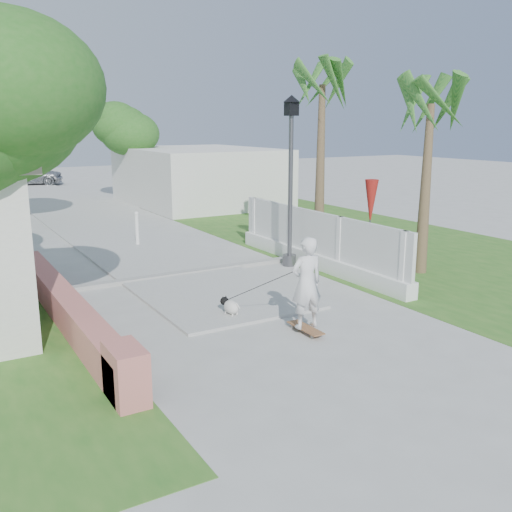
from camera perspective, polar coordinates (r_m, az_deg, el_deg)
ground at (r=9.54m, az=7.18°, el=-10.06°), size 90.00×90.00×0.00m
path_strip at (r=27.70m, az=-18.86°, el=4.73°), size 3.20×36.00×0.06m
curb at (r=14.48m, az=-7.37°, el=-1.75°), size 6.50×0.25×0.10m
grass_right at (r=19.75m, az=9.26°, el=2.06°), size 8.00×20.00×0.01m
pink_wall at (r=11.21m, az=-18.10°, el=-5.35°), size 0.45×8.20×0.80m
lattice_fence at (r=15.16m, az=6.00°, el=0.88°), size 0.35×7.00×1.50m
building_right at (r=27.51m, az=-5.76°, el=7.98°), size 6.00×8.00×2.60m
street_lamp at (r=14.99m, az=3.48°, el=8.08°), size 0.44×0.44×4.44m
bollard at (r=18.09m, az=-11.82°, el=2.80°), size 0.14×0.14×1.09m
patio_umbrella at (r=15.45m, az=11.42°, el=5.23°), size 0.36×0.36×2.30m
tree_path_right at (r=28.24m, az=-12.85°, el=12.31°), size 3.00×3.00×4.79m
palm_far at (r=16.75m, az=6.63°, el=15.59°), size 1.80×1.80×5.30m
palm_near at (r=14.80m, az=17.04°, el=13.40°), size 1.80×1.80×4.70m
skateboarder at (r=10.57m, az=1.92°, el=-2.99°), size 1.08×2.12×1.79m
dog at (r=11.33m, az=-2.61°, el=-5.03°), size 0.35×0.56×0.39m
parked_car at (r=38.10m, az=-22.05°, el=7.66°), size 4.62×2.85×1.47m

